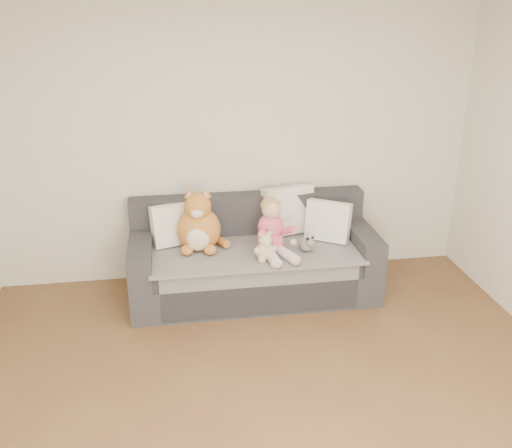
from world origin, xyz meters
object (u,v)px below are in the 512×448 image
(plush_cat, at_px, (199,226))
(teddy_bear, at_px, (265,248))
(sofa, at_px, (253,261))
(toddler, at_px, (272,230))
(sippy_cup, at_px, (264,248))

(plush_cat, relative_size, teddy_bear, 2.23)
(sofa, relative_size, toddler, 4.29)
(sofa, distance_m, plush_cat, 0.61)
(sofa, relative_size, teddy_bear, 8.30)
(toddler, height_order, sippy_cup, toddler)
(plush_cat, bearing_deg, toddler, -9.41)
(sofa, distance_m, sippy_cup, 0.32)
(toddler, height_order, plush_cat, plush_cat)
(toddler, bearing_deg, sippy_cup, -175.09)
(teddy_bear, bearing_deg, plush_cat, 137.68)
(sofa, bearing_deg, plush_cat, -178.83)
(teddy_bear, height_order, sippy_cup, teddy_bear)
(sofa, relative_size, plush_cat, 3.73)
(plush_cat, height_order, teddy_bear, plush_cat)
(sippy_cup, bearing_deg, sofa, 106.66)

